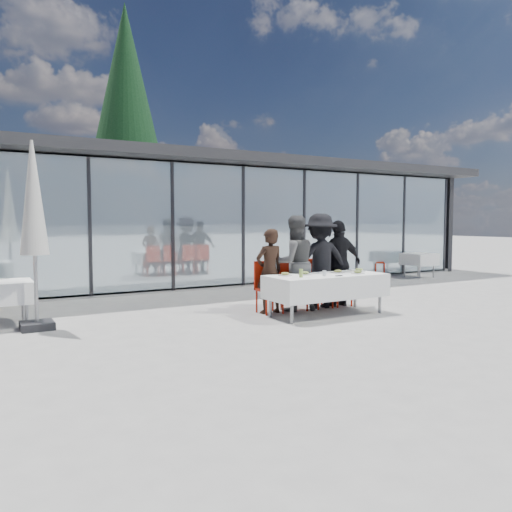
# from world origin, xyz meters

# --- Properties ---
(ground) EXTENTS (90.00, 90.00, 0.00)m
(ground) POSITION_xyz_m (0.00, 0.00, 0.00)
(ground) COLOR #A29F99
(ground) RESTS_ON ground
(pavilion) EXTENTS (14.80, 8.80, 3.44)m
(pavilion) POSITION_xyz_m (2.00, 8.16, 2.15)
(pavilion) COLOR gray
(pavilion) RESTS_ON ground
(treeline) EXTENTS (62.50, 2.00, 4.40)m
(treeline) POSITION_xyz_m (-2.00, 28.00, 2.20)
(treeline) COLOR #183510
(treeline) RESTS_ON ground
(dining_table) EXTENTS (2.26, 0.96, 0.75)m
(dining_table) POSITION_xyz_m (0.50, -0.20, 0.54)
(dining_table) COLOR white
(dining_table) RESTS_ON ground
(diner_a) EXTENTS (0.61, 0.61, 1.59)m
(diner_a) POSITION_xyz_m (-0.32, 0.46, 0.80)
(diner_a) COLOR #2F1E15
(diner_a) RESTS_ON ground
(diner_chair_a) EXTENTS (0.44, 0.44, 0.97)m
(diner_chair_a) POSITION_xyz_m (-0.32, 0.54, 0.54)
(diner_chair_a) COLOR red
(diner_chair_a) RESTS_ON ground
(diner_b) EXTENTS (1.03, 1.03, 1.84)m
(diner_b) POSITION_xyz_m (0.23, 0.46, 0.92)
(diner_b) COLOR #535353
(diner_b) RESTS_ON ground
(diner_chair_b) EXTENTS (0.44, 0.44, 0.97)m
(diner_chair_b) POSITION_xyz_m (0.23, 0.54, 0.54)
(diner_chair_b) COLOR red
(diner_chair_b) RESTS_ON ground
(diner_c) EXTENTS (1.45, 1.45, 1.88)m
(diner_c) POSITION_xyz_m (0.86, 0.46, 0.94)
(diner_c) COLOR black
(diner_c) RESTS_ON ground
(diner_chair_c) EXTENTS (0.44, 0.44, 0.97)m
(diner_chair_c) POSITION_xyz_m (0.86, 0.54, 0.54)
(diner_chair_c) COLOR red
(diner_chair_c) RESTS_ON ground
(diner_d) EXTENTS (1.08, 1.08, 1.75)m
(diner_d) POSITION_xyz_m (1.34, 0.46, 0.88)
(diner_d) COLOR black
(diner_d) RESTS_ON ground
(diner_chair_d) EXTENTS (0.44, 0.44, 0.97)m
(diner_chair_d) POSITION_xyz_m (1.34, 0.54, 0.54)
(diner_chair_d) COLOR red
(diner_chair_d) RESTS_ON ground
(plate_a) EXTENTS (0.25, 0.25, 0.07)m
(plate_a) POSITION_xyz_m (-0.28, -0.00, 0.78)
(plate_a) COLOR white
(plate_a) RESTS_ON dining_table
(plate_b) EXTENTS (0.25, 0.25, 0.07)m
(plate_b) POSITION_xyz_m (0.12, -0.06, 0.78)
(plate_b) COLOR white
(plate_b) RESTS_ON dining_table
(plate_c) EXTENTS (0.25, 0.25, 0.07)m
(plate_c) POSITION_xyz_m (0.86, -0.10, 0.78)
(plate_c) COLOR white
(plate_c) RESTS_ON dining_table
(plate_d) EXTENTS (0.25, 0.25, 0.07)m
(plate_d) POSITION_xyz_m (1.39, -0.09, 0.78)
(plate_d) COLOR white
(plate_d) RESTS_ON dining_table
(plate_extra) EXTENTS (0.25, 0.25, 0.07)m
(plate_extra) POSITION_xyz_m (1.09, -0.39, 0.78)
(plate_extra) COLOR white
(plate_extra) RESTS_ON dining_table
(juice_bottle) EXTENTS (0.06, 0.06, 0.15)m
(juice_bottle) POSITION_xyz_m (-0.18, -0.36, 0.82)
(juice_bottle) COLOR #93B44B
(juice_bottle) RESTS_ON dining_table
(drinking_glasses) EXTENTS (0.07, 0.07, 0.10)m
(drinking_glasses) POSITION_xyz_m (0.32, -0.37, 0.80)
(drinking_glasses) COLOR silver
(drinking_glasses) RESTS_ON dining_table
(folded_eyeglasses) EXTENTS (0.14, 0.03, 0.01)m
(folded_eyeglasses) POSITION_xyz_m (0.53, -0.53, 0.76)
(folded_eyeglasses) COLOR black
(folded_eyeglasses) RESTS_ON dining_table
(spare_table_left) EXTENTS (0.86, 0.86, 0.74)m
(spare_table_left) POSITION_xyz_m (-4.72, 1.69, 0.55)
(spare_table_left) COLOR white
(spare_table_left) RESTS_ON ground
(spare_table_right) EXTENTS (0.86, 0.86, 0.74)m
(spare_table_right) POSITION_xyz_m (6.85, 3.32, 0.55)
(spare_table_right) COLOR white
(spare_table_right) RESTS_ON ground
(spare_chair_a) EXTENTS (0.62, 0.62, 0.97)m
(spare_chair_a) POSITION_xyz_m (5.78, 4.22, 0.54)
(spare_chair_a) COLOR red
(spare_chair_a) RESTS_ON ground
(spare_chair_b) EXTENTS (0.49, 0.49, 0.97)m
(spare_chair_b) POSITION_xyz_m (6.40, 4.31, 0.54)
(spare_chair_b) COLOR red
(spare_chair_b) RESTS_ON ground
(market_umbrella) EXTENTS (0.50, 0.50, 3.00)m
(market_umbrella) POSITION_xyz_m (-4.29, 1.12, 1.92)
(market_umbrella) COLOR black
(market_umbrella) RESTS_ON ground
(lounger) EXTENTS (0.89, 1.43, 0.72)m
(lounger) POSITION_xyz_m (3.72, 3.56, 0.26)
(lounger) COLOR white
(lounger) RESTS_ON ground
(conifer_tree) EXTENTS (4.00, 4.00, 10.50)m
(conifer_tree) POSITION_xyz_m (0.50, 13.00, 5.99)
(conifer_tree) COLOR #382316
(conifer_tree) RESTS_ON ground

